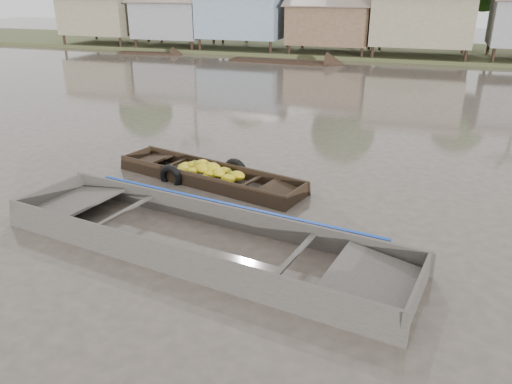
% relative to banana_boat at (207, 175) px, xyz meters
% --- Properties ---
extents(ground, '(120.00, 120.00, 0.00)m').
position_rel_banana_boat_xyz_m(ground, '(1.89, -3.01, -0.15)').
color(ground, '#453F35').
rests_on(ground, ground).
extents(riverbank, '(120.00, 12.47, 10.22)m').
position_rel_banana_boat_xyz_m(riverbank, '(4.92, 28.85, 2.92)').
color(riverbank, '#384723').
rests_on(riverbank, ground).
extents(banana_boat, '(5.57, 2.60, 0.77)m').
position_rel_banana_boat_xyz_m(banana_boat, '(0.00, 0.00, 0.00)').
color(banana_boat, black).
rests_on(banana_boat, ground).
extents(viewer_boat, '(8.76, 3.54, 0.68)m').
position_rel_banana_boat_xyz_m(viewer_boat, '(1.45, -3.43, -0.07)').
color(viewer_boat, '#3B3632').
rests_on(viewer_boat, ground).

